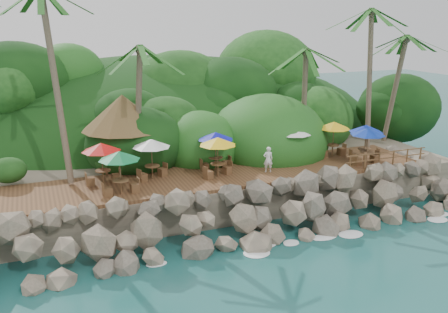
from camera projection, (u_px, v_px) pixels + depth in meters
name	position (u px, v px, depth m)	size (l,w,h in m)	color
ground	(267.00, 250.00, 25.30)	(140.00, 140.00, 0.00)	#19514F
land_base	(178.00, 153.00, 39.33)	(32.00, 25.20, 2.10)	gray
jungle_hill	(156.00, 144.00, 46.32)	(44.80, 28.00, 15.40)	#143811
seawall	(251.00, 215.00, 26.77)	(29.00, 4.00, 2.30)	gray
terrace	(224.00, 175.00, 30.06)	(26.00, 5.00, 0.20)	brown
jungle_foliage	(182.00, 169.00, 38.72)	(44.00, 16.00, 12.00)	#143811
foam_line	(264.00, 247.00, 25.56)	(25.20, 0.80, 0.06)	white
palms	(224.00, 19.00, 30.18)	(34.72, 7.18, 12.77)	brown
palapa	(123.00, 112.00, 30.70)	(5.19, 5.19, 4.60)	brown
dining_clusters	(248.00, 140.00, 30.07)	(19.07, 4.64, 2.41)	brown
railing	(387.00, 157.00, 31.37)	(6.10, 0.10, 1.00)	brown
waiter	(268.00, 159.00, 30.19)	(0.59, 0.38, 1.61)	white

